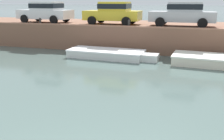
{
  "coord_description": "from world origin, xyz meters",
  "views": [
    {
      "loc": [
        1.65,
        -2.68,
        3.29
      ],
      "look_at": [
        -0.52,
        4.45,
        1.21
      ],
      "focal_mm": 40.0,
      "sensor_mm": 36.0,
      "label": 1
    }
  ],
  "objects_px": {
    "car_leftmost_white": "(46,11)",
    "car_left_inner_yellow": "(113,12)",
    "car_centre_silver": "(183,13)",
    "mooring_bollard_west": "(40,21)",
    "mooring_bollard_mid": "(129,23)",
    "boat_moored_west_white": "(110,54)"
  },
  "relations": [
    {
      "from": "car_left_inner_yellow",
      "to": "car_centre_silver",
      "type": "height_order",
      "value": "same"
    },
    {
      "from": "boat_moored_west_white",
      "to": "car_left_inner_yellow",
      "type": "height_order",
      "value": "car_left_inner_yellow"
    },
    {
      "from": "boat_moored_west_white",
      "to": "car_centre_silver",
      "type": "xyz_separation_m",
      "value": [
        3.98,
        3.12,
        2.3
      ]
    },
    {
      "from": "car_left_inner_yellow",
      "to": "mooring_bollard_west",
      "type": "relative_size",
      "value": 8.7
    },
    {
      "from": "car_leftmost_white",
      "to": "car_left_inner_yellow",
      "type": "relative_size",
      "value": 1.06
    },
    {
      "from": "boat_moored_west_white",
      "to": "car_leftmost_white",
      "type": "height_order",
      "value": "car_leftmost_white"
    },
    {
      "from": "mooring_bollard_west",
      "to": "car_left_inner_yellow",
      "type": "bearing_deg",
      "value": 15.33
    },
    {
      "from": "car_centre_silver",
      "to": "mooring_bollard_mid",
      "type": "distance_m",
      "value": 3.56
    },
    {
      "from": "car_left_inner_yellow",
      "to": "mooring_bollard_west",
      "type": "xyz_separation_m",
      "value": [
        -5.0,
        -1.37,
        -0.61
      ]
    },
    {
      "from": "boat_moored_west_white",
      "to": "mooring_bollard_mid",
      "type": "height_order",
      "value": "mooring_bollard_mid"
    },
    {
      "from": "car_centre_silver",
      "to": "mooring_bollard_mid",
      "type": "xyz_separation_m",
      "value": [
        -3.23,
        -1.37,
        -0.61
      ]
    },
    {
      "from": "car_leftmost_white",
      "to": "car_centre_silver",
      "type": "bearing_deg",
      "value": 0.01
    },
    {
      "from": "car_left_inner_yellow",
      "to": "car_centre_silver",
      "type": "distance_m",
      "value": 4.67
    },
    {
      "from": "car_left_inner_yellow",
      "to": "mooring_bollard_mid",
      "type": "height_order",
      "value": "car_left_inner_yellow"
    },
    {
      "from": "car_centre_silver",
      "to": "mooring_bollard_west",
      "type": "bearing_deg",
      "value": -171.93
    },
    {
      "from": "boat_moored_west_white",
      "to": "car_centre_silver",
      "type": "height_order",
      "value": "car_centre_silver"
    },
    {
      "from": "car_leftmost_white",
      "to": "mooring_bollard_mid",
      "type": "relative_size",
      "value": 9.24
    },
    {
      "from": "mooring_bollard_west",
      "to": "mooring_bollard_mid",
      "type": "relative_size",
      "value": 1.0
    },
    {
      "from": "car_left_inner_yellow",
      "to": "car_centre_silver",
      "type": "xyz_separation_m",
      "value": [
        4.67,
        -0.0,
        0.0
      ]
    },
    {
      "from": "mooring_bollard_west",
      "to": "boat_moored_west_white",
      "type": "bearing_deg",
      "value": -17.08
    },
    {
      "from": "car_leftmost_white",
      "to": "car_left_inner_yellow",
      "type": "bearing_deg",
      "value": 0.02
    },
    {
      "from": "boat_moored_west_white",
      "to": "car_left_inner_yellow",
      "type": "distance_m",
      "value": 3.94
    }
  ]
}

